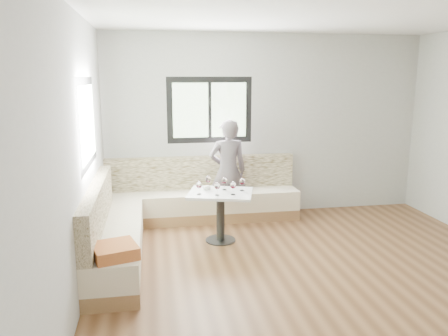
{
  "coord_description": "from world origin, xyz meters",
  "views": [
    {
      "loc": [
        -1.8,
        -4.12,
        2.16
      ],
      "look_at": [
        -0.86,
        1.42,
        0.97
      ],
      "focal_mm": 35.0,
      "sensor_mm": 36.0,
      "label": 1
    }
  ],
  "objects": [
    {
      "name": "room",
      "position": [
        -0.08,
        0.08,
        1.41
      ],
      "size": [
        5.01,
        5.01,
        2.81
      ],
      "color": "brown",
      "rests_on": "ground"
    },
    {
      "name": "banquette",
      "position": [
        -1.59,
        1.62,
        0.33
      ],
      "size": [
        2.9,
        2.8,
        0.95
      ],
      "color": "#996D43",
      "rests_on": "ground"
    },
    {
      "name": "table",
      "position": [
        -0.93,
        1.32,
        0.5
      ],
      "size": [
        0.96,
        0.83,
        0.67
      ],
      "rotation": [
        0.0,
        0.0,
        -0.27
      ],
      "color": "black",
      "rests_on": "ground"
    },
    {
      "name": "person",
      "position": [
        -0.68,
        2.13,
        0.77
      ],
      "size": [
        0.58,
        0.39,
        1.55
      ],
      "primitive_type": "imported",
      "rotation": [
        0.0,
        0.0,
        3.18
      ],
      "color": "#574E53",
      "rests_on": "ground"
    },
    {
      "name": "olive_ramekin",
      "position": [
        -1.08,
        1.49,
        0.69
      ],
      "size": [
        0.11,
        0.11,
        0.04
      ],
      "color": "white",
      "rests_on": "table"
    },
    {
      "name": "wine_glass_a",
      "position": [
        -1.21,
        1.26,
        0.8
      ],
      "size": [
        0.08,
        0.08,
        0.18
      ],
      "color": "white",
      "rests_on": "table"
    },
    {
      "name": "wine_glass_b",
      "position": [
        -0.99,
        1.17,
        0.8
      ],
      "size": [
        0.08,
        0.08,
        0.18
      ],
      "color": "white",
      "rests_on": "table"
    },
    {
      "name": "wine_glass_c",
      "position": [
        -0.79,
        1.17,
        0.8
      ],
      "size": [
        0.08,
        0.08,
        0.18
      ],
      "color": "white",
      "rests_on": "table"
    },
    {
      "name": "wine_glass_d",
      "position": [
        -0.86,
        1.43,
        0.8
      ],
      "size": [
        0.08,
        0.08,
        0.18
      ],
      "color": "white",
      "rests_on": "table"
    },
    {
      "name": "wine_glass_e",
      "position": [
        -0.63,
        1.35,
        0.8
      ],
      "size": [
        0.08,
        0.08,
        0.18
      ],
      "color": "white",
      "rests_on": "table"
    },
    {
      "name": "wine_glass_f",
      "position": [
        -1.06,
        1.53,
        0.8
      ],
      "size": [
        0.08,
        0.08,
        0.18
      ],
      "color": "white",
      "rests_on": "table"
    }
  ]
}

